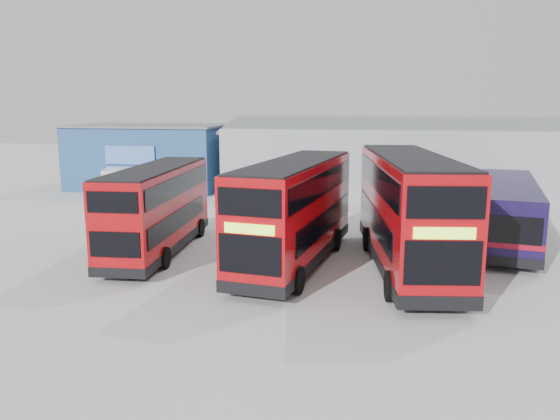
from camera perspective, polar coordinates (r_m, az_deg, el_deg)
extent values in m
plane|color=#ADADA8|center=(25.69, -0.42, -4.35)|extent=(120.00, 120.00, 0.00)
cube|color=navy|center=(46.50, -13.16, 5.45)|extent=(12.00, 8.00, 5.00)
cube|color=slate|center=(46.33, -13.29, 8.59)|extent=(12.30, 8.30, 0.15)
cube|color=#4C7FD9|center=(42.76, -15.41, 5.55)|extent=(3.96, 0.15, 1.40)
cube|color=#959BA2|center=(44.60, 14.93, 5.14)|extent=(30.00, 12.00, 5.00)
cube|color=slate|center=(41.63, 15.38, 8.52)|extent=(30.50, 6.33, 1.29)
cube|color=slate|center=(47.20, 14.88, 8.80)|extent=(30.50, 6.33, 1.29)
cube|color=#A9090F|center=(25.63, -12.71, 0.24)|extent=(2.88, 9.57, 3.64)
cube|color=black|center=(25.98, -12.56, -3.31)|extent=(2.92, 9.61, 0.40)
cube|color=black|center=(25.02, -10.48, -0.93)|extent=(0.59, 7.98, 0.85)
cube|color=black|center=(25.79, -15.33, -0.78)|extent=(0.59, 7.98, 0.85)
cube|color=black|center=(25.09, -10.36, 2.65)|extent=(0.65, 8.88, 0.85)
cube|color=black|center=(25.86, -15.20, 2.69)|extent=(0.65, 8.88, 0.85)
cube|color=black|center=(30.14, -9.67, 0.96)|extent=(2.02, 0.18, 1.21)
cube|color=black|center=(29.91, -9.77, 4.01)|extent=(2.02, 0.18, 0.85)
cube|color=#A2D32C|center=(30.02, -9.72, 2.48)|extent=(1.62, 0.15, 0.31)
cube|color=black|center=(21.45, -16.88, -3.49)|extent=(1.98, 0.18, 0.99)
cube|color=black|center=(21.11, -17.13, 0.77)|extent=(1.98, 0.18, 0.81)
cube|color=black|center=(25.35, -12.89, 4.32)|extent=(2.74, 9.42, 0.09)
cylinder|color=black|center=(28.71, -8.36, -1.85)|extent=(0.35, 0.95, 0.93)
cylinder|color=black|center=(29.34, -12.43, -1.71)|extent=(0.35, 0.95, 0.93)
cylinder|color=black|center=(23.47, -12.00, -4.91)|extent=(0.35, 0.95, 0.93)
cylinder|color=black|center=(24.24, -16.84, -4.63)|extent=(0.35, 0.95, 0.93)
cube|color=#A9090F|center=(23.24, 1.59, 0.02)|extent=(3.87, 10.75, 4.06)
cube|color=black|center=(23.65, 1.57, -4.33)|extent=(3.92, 10.80, 0.45)
cube|color=black|center=(24.09, -1.03, -0.73)|extent=(1.23, 8.84, 0.95)
cube|color=black|center=(23.38, 4.85, -1.13)|extent=(1.23, 8.84, 0.95)
cube|color=black|center=(23.43, -1.37, 3.15)|extent=(1.36, 9.83, 0.95)
cube|color=black|center=(22.70, 4.68, 2.86)|extent=(1.36, 9.83, 0.95)
cube|color=black|center=(18.52, -3.19, -4.71)|extent=(2.24, 0.35, 1.35)
cube|color=black|center=(18.11, -3.26, 0.79)|extent=(2.24, 0.35, 0.95)
cube|color=#A2D32C|center=(18.28, -3.24, -2.00)|extent=(1.79, 0.28, 0.35)
cube|color=black|center=(28.35, 4.69, 0.82)|extent=(2.19, 0.34, 1.10)
cube|color=black|center=(28.08, 4.75, 4.44)|extent=(2.19, 0.34, 0.90)
cube|color=black|center=(22.93, 1.62, 5.05)|extent=(3.70, 10.58, 0.10)
cylinder|color=black|center=(20.76, -4.60, -6.66)|extent=(0.46, 1.07, 1.04)
cylinder|color=black|center=(19.98, 1.81, -7.35)|extent=(0.46, 1.07, 1.04)
cylinder|color=black|center=(26.46, 0.75, -2.72)|extent=(0.46, 1.07, 1.04)
cylinder|color=black|center=(25.85, 5.84, -3.11)|extent=(0.46, 1.07, 1.04)
cube|color=#A9090F|center=(23.08, 13.29, 0.06)|extent=(4.35, 11.51, 4.33)
cube|color=black|center=(23.52, 13.08, -4.61)|extent=(4.40, 11.56, 0.48)
cube|color=black|center=(23.37, 9.77, -0.94)|extent=(1.50, 9.42, 1.02)
cube|color=black|center=(23.88, 16.24, -0.97)|extent=(1.50, 9.42, 1.02)
cube|color=black|center=(22.64, 10.06, 3.34)|extent=(1.66, 10.48, 1.02)
cube|color=black|center=(23.18, 16.74, 3.22)|extent=(1.66, 10.48, 1.02)
cube|color=black|center=(17.87, 16.64, -5.34)|extent=(2.39, 0.42, 1.44)
cube|color=black|center=(17.44, 16.98, 0.74)|extent=(2.39, 0.42, 1.02)
cube|color=#A2D32C|center=(17.62, 16.82, -2.35)|extent=(1.91, 0.34, 0.37)
cube|color=black|center=(28.65, 11.10, 1.01)|extent=(2.33, 0.41, 1.18)
cube|color=black|center=(28.38, 11.25, 4.84)|extent=(2.33, 0.41, 0.96)
cube|color=black|center=(22.77, 13.54, 5.47)|extent=(4.17, 11.33, 0.11)
cylinder|color=black|center=(19.63, 11.50, -7.80)|extent=(0.51, 1.15, 1.11)
cylinder|color=black|center=(20.21, 18.76, -7.63)|extent=(0.51, 1.15, 1.11)
cylinder|color=black|center=(26.04, 9.14, -3.01)|extent=(0.51, 1.15, 1.11)
cylinder|color=black|center=(26.47, 14.67, -3.00)|extent=(0.51, 1.15, 1.11)
cube|color=#110D39|center=(29.14, 22.63, 0.08)|extent=(4.36, 11.45, 2.69)
cube|color=black|center=(29.37, 22.46, -2.15)|extent=(4.40, 11.49, 0.41)
cube|color=maroon|center=(29.23, 22.56, -0.85)|extent=(4.39, 11.48, 0.25)
cube|color=black|center=(28.85, 25.27, 0.64)|extent=(1.60, 9.23, 0.97)
cube|color=black|center=(28.74, 20.14, 0.99)|extent=(1.60, 9.23, 0.97)
cube|color=black|center=(34.64, 22.35, 2.03)|extent=(2.26, 0.43, 1.32)
cube|color=black|center=(23.61, 23.09, -1.94)|extent=(2.21, 0.42, 1.12)
cylinder|color=black|center=(33.32, 24.35, -0.82)|extent=(0.50, 1.10, 1.06)
cylinder|color=black|center=(33.22, 20.16, -0.54)|extent=(0.50, 1.10, 1.06)
cylinder|color=black|center=(26.39, 25.30, -3.83)|extent=(0.50, 1.10, 1.06)
cylinder|color=black|center=(26.27, 20.00, -3.49)|extent=(0.50, 1.10, 1.06)
cube|color=silver|center=(42.87, -16.31, 3.11)|extent=(3.39, 5.21, 1.84)
cube|color=black|center=(40.44, -16.82, 3.04)|extent=(1.67, 0.61, 0.68)
cube|color=black|center=(41.48, -17.99, 3.16)|extent=(0.33, 0.84, 0.58)
cube|color=black|center=(41.17, -15.28, 3.26)|extent=(0.33, 0.84, 0.58)
cylinder|color=black|center=(41.54, -17.84, 1.57)|extent=(0.44, 0.74, 0.70)
cylinder|color=black|center=(41.25, -15.29, 1.65)|extent=(0.44, 0.74, 0.70)
cylinder|color=black|center=(44.74, -17.13, 2.26)|extent=(0.44, 0.74, 0.70)
cylinder|color=black|center=(44.48, -14.76, 2.34)|extent=(0.44, 0.74, 0.70)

